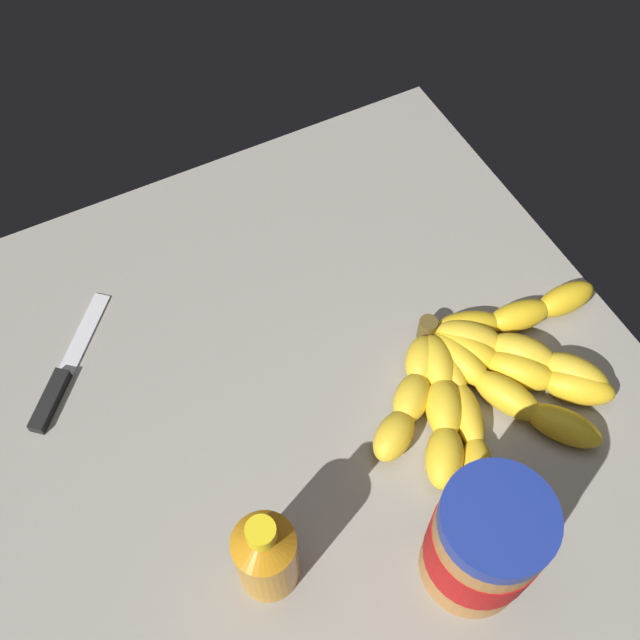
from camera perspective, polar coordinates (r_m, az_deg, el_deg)
ground_plane at (r=81.31cm, az=-1.55°, el=-6.42°), size 71.79×70.13×4.50cm
banana_bunch at (r=80.20cm, az=12.47°, el=-4.19°), size 32.22×21.21×3.80cm
peanut_butter_jar at (r=67.55cm, az=12.25°, el=-16.16°), size 9.55×9.55×14.66cm
honey_bottle at (r=67.60cm, az=-4.11°, el=-17.24°), size 5.53×5.53×12.87cm
butter_knife at (r=84.48cm, az=-18.73°, el=-3.71°), size 12.64×14.27×1.20cm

